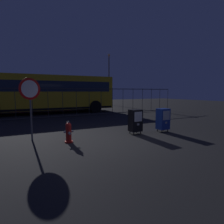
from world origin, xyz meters
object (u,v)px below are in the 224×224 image
object	(u,v)px
fire_hydrant	(69,133)
street_light_near_right	(109,75)
newspaper_box_primary	(135,120)
bus_far	(38,92)
stop_sign	(30,96)
bus_near	(47,92)
newspaper_box_secondary	(163,119)

from	to	relation	value
fire_hydrant	street_light_near_right	bearing A→B (deg)	59.03
fire_hydrant	street_light_near_right	size ratio (longest dim) A/B	0.11
newspaper_box_primary	bus_far	size ratio (longest dim) A/B	0.10
stop_sign	bus_near	size ratio (longest dim) A/B	0.21
fire_hydrant	bus_far	size ratio (longest dim) A/B	0.07
newspaper_box_primary	stop_sign	xyz separation A→B (m)	(-3.89, 0.84, 1.03)
stop_sign	bus_near	bearing A→B (deg)	78.28
newspaper_box_secondary	bus_near	distance (m)	10.20
fire_hydrant	newspaper_box_primary	bearing A→B (deg)	0.11
fire_hydrant	stop_sign	xyz separation A→B (m)	(-1.11, 0.84, 1.25)
bus_near	bus_far	bearing A→B (deg)	95.21
fire_hydrant	street_light_near_right	world-z (taller)	street_light_near_right
newspaper_box_primary	street_light_near_right	distance (m)	17.21
newspaper_box_secondary	stop_sign	distance (m)	5.41
fire_hydrant	newspaper_box_primary	xyz separation A→B (m)	(2.78, 0.01, 0.22)
fire_hydrant	stop_sign	world-z (taller)	stop_sign
newspaper_box_primary	street_light_near_right	bearing A→B (deg)	67.14
stop_sign	bus_near	xyz separation A→B (m)	(1.76, 8.50, 0.11)
fire_hydrant	street_light_near_right	xyz separation A→B (m)	(9.35, 15.58, 3.50)
newspaper_box_primary	newspaper_box_secondary	bearing A→B (deg)	-8.67
newspaper_box_secondary	stop_sign	world-z (taller)	stop_sign
bus_near	stop_sign	bearing A→B (deg)	-100.35
fire_hydrant	stop_sign	bearing A→B (deg)	142.73
street_light_near_right	stop_sign	bearing A→B (deg)	-125.36
street_light_near_right	newspaper_box_secondary	bearing A→B (deg)	-108.41
newspaper_box_primary	fire_hydrant	bearing A→B (deg)	-179.89
stop_sign	street_light_near_right	bearing A→B (deg)	54.64
newspaper_box_secondary	bus_far	xyz separation A→B (m)	(-3.70, 13.37, 1.14)
stop_sign	bus_far	xyz separation A→B (m)	(1.51, 12.34, 0.11)
newspaper_box_secondary	bus_near	xyz separation A→B (m)	(-3.44, 9.53, 1.14)
stop_sign	bus_near	distance (m)	8.68
newspaper_box_secondary	bus_near	bearing A→B (deg)	109.85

